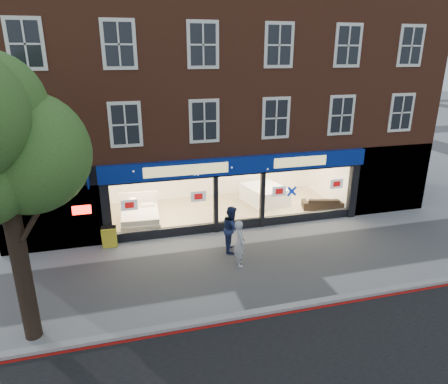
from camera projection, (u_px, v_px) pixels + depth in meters
name	position (u px, v px, depth m)	size (l,w,h in m)	color
ground	(263.00, 262.00, 14.78)	(120.00, 120.00, 0.00)	gray
kerb_line	(300.00, 311.00, 11.96)	(60.00, 0.10, 0.01)	#8C0A07
kerb_stone	(297.00, 305.00, 12.12)	(60.00, 0.25, 0.12)	gray
showroom_floor	(226.00, 210.00, 19.55)	(11.00, 4.50, 0.10)	tan
building	(216.00, 67.00, 18.89)	(19.00, 8.26, 10.30)	brown
display_bed	(140.00, 217.00, 17.74)	(1.81, 2.17, 1.18)	white
bedside_table	(134.00, 216.00, 17.99)	(0.45, 0.45, 0.55)	brown
mattress_stack	(265.00, 194.00, 20.23)	(2.16, 2.51, 0.86)	white
sofa	(322.00, 203.00, 19.49)	(1.95, 0.76, 0.57)	black
a_board	(109.00, 238.00, 15.69)	(0.59, 0.38, 0.90)	gold
pedestrian_grey	(239.00, 243.00, 14.30)	(0.63, 0.42, 1.74)	#AEAFB6
pedestrian_blue	(232.00, 229.00, 15.37)	(0.89, 0.69, 1.83)	#1A2349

